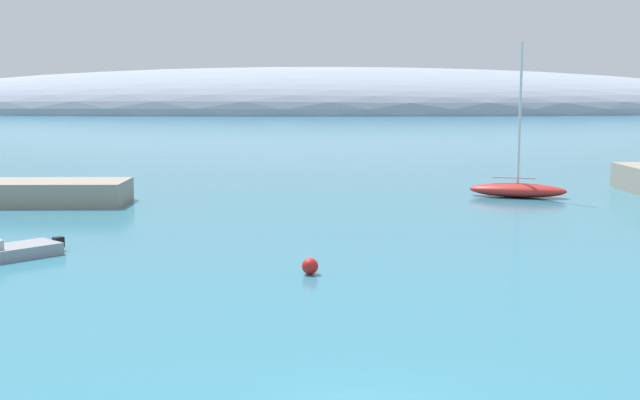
% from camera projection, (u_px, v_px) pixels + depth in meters
% --- Properties ---
extents(distant_ridge, '(296.74, 81.92, 27.57)m').
position_uv_depth(distant_ridge, '(321.00, 112.00, 256.56)').
color(distant_ridge, '#8E99AD').
rests_on(distant_ridge, ground).
extents(sailboat_red_mid_mooring, '(6.78, 3.96, 10.34)m').
position_uv_depth(sailboat_red_mid_mooring, '(518.00, 189.00, 55.87)').
color(sailboat_red_mid_mooring, red).
rests_on(sailboat_red_mid_mooring, water).
extents(motorboat_grey_foreground, '(4.72, 4.76, 0.92)m').
position_uv_depth(motorboat_grey_foreground, '(1.00, 252.00, 35.56)').
color(motorboat_grey_foreground, gray).
rests_on(motorboat_grey_foreground, water).
extents(mooring_buoy_red, '(0.65, 0.65, 0.65)m').
position_uv_depth(mooring_buoy_red, '(310.00, 266.00, 32.68)').
color(mooring_buoy_red, red).
rests_on(mooring_buoy_red, water).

